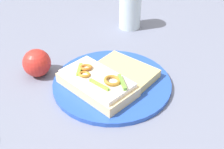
{
  "coord_description": "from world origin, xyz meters",
  "views": [
    {
      "loc": [
        -0.44,
        0.36,
        0.44
      ],
      "look_at": [
        0.0,
        0.0,
        0.03
      ],
      "focal_mm": 46.73,
      "sensor_mm": 36.0,
      "label": 1
    }
  ],
  "objects_px": {
    "plate": "(112,83)",
    "sandwich": "(98,84)",
    "apple_0": "(37,63)",
    "drinking_glass": "(130,10)",
    "bread_slice_side": "(125,70)"
  },
  "relations": [
    {
      "from": "plate",
      "to": "sandwich",
      "type": "height_order",
      "value": "sandwich"
    },
    {
      "from": "apple_0",
      "to": "drinking_glass",
      "type": "xyz_separation_m",
      "value": [
        0.05,
        -0.36,
        0.02
      ]
    },
    {
      "from": "sandwich",
      "to": "drinking_glass",
      "type": "bearing_deg",
      "value": -60.4
    },
    {
      "from": "sandwich",
      "to": "drinking_glass",
      "type": "height_order",
      "value": "drinking_glass"
    },
    {
      "from": "plate",
      "to": "bread_slice_side",
      "type": "xyz_separation_m",
      "value": [
        0.0,
        -0.05,
        0.02
      ]
    },
    {
      "from": "plate",
      "to": "sandwich",
      "type": "bearing_deg",
      "value": 96.22
    },
    {
      "from": "sandwich",
      "to": "drinking_glass",
      "type": "xyz_separation_m",
      "value": [
        0.21,
        -0.29,
        0.03
      ]
    },
    {
      "from": "drinking_glass",
      "to": "plate",
      "type": "bearing_deg",
      "value": 129.78
    },
    {
      "from": "apple_0",
      "to": "drinking_glass",
      "type": "bearing_deg",
      "value": -82.13
    },
    {
      "from": "sandwich",
      "to": "apple_0",
      "type": "xyz_separation_m",
      "value": [
        0.16,
        0.07,
        0.01
      ]
    },
    {
      "from": "plate",
      "to": "sandwich",
      "type": "distance_m",
      "value": 0.05
    },
    {
      "from": "apple_0",
      "to": "sandwich",
      "type": "bearing_deg",
      "value": -155.8
    },
    {
      "from": "plate",
      "to": "apple_0",
      "type": "xyz_separation_m",
      "value": [
        0.15,
        0.12,
        0.03
      ]
    },
    {
      "from": "bread_slice_side",
      "to": "apple_0",
      "type": "height_order",
      "value": "apple_0"
    },
    {
      "from": "plate",
      "to": "bread_slice_side",
      "type": "relative_size",
      "value": 1.95
    }
  ]
}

